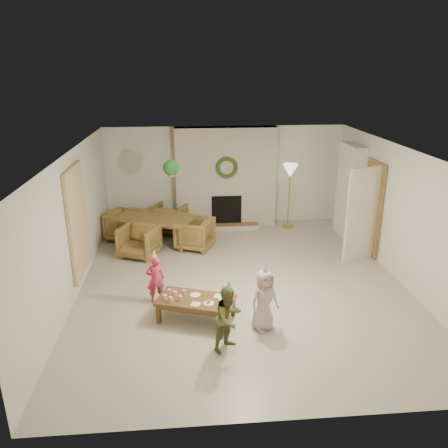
{
  "coord_description": "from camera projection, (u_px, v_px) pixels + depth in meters",
  "views": [
    {
      "loc": [
        -0.99,
        -7.49,
        3.88
      ],
      "look_at": [
        -0.3,
        0.4,
        1.05
      ],
      "focal_mm": 35.44,
      "sensor_mm": 36.0,
      "label": 1
    }
  ],
  "objects": [
    {
      "name": "floor",
      "position": [
        242.0,
        282.0,
        8.41
      ],
      "size": [
        7.0,
        7.0,
        0.0
      ],
      "primitive_type": "plane",
      "color": "#B7B29E",
      "rests_on": "ground"
    },
    {
      "name": "ceiling",
      "position": [
        243.0,
        152.0,
        7.57
      ],
      "size": [
        7.0,
        7.0,
        0.0
      ],
      "primitive_type": "plane",
      "rotation": [
        3.14,
        0.0,
        0.0
      ],
      "color": "white",
      "rests_on": "wall_back"
    },
    {
      "name": "wall_back",
      "position": [
        225.0,
        176.0,
        11.27
      ],
      "size": [
        7.0,
        0.0,
        7.0
      ],
      "primitive_type": "plane",
      "rotation": [
        1.57,
        0.0,
        0.0
      ],
      "color": "silver",
      "rests_on": "floor"
    },
    {
      "name": "wall_front",
      "position": [
        284.0,
        328.0,
        4.7
      ],
      "size": [
        7.0,
        0.0,
        7.0
      ],
      "primitive_type": "plane",
      "rotation": [
        -1.57,
        0.0,
        0.0
      ],
      "color": "silver",
      "rests_on": "floor"
    },
    {
      "name": "wall_left",
      "position": [
        73.0,
        225.0,
        7.74
      ],
      "size": [
        0.0,
        7.0,
        7.0
      ],
      "primitive_type": "plane",
      "rotation": [
        1.57,
        0.0,
        1.57
      ],
      "color": "silver",
      "rests_on": "floor"
    },
    {
      "name": "wall_right",
      "position": [
        402.0,
        216.0,
        8.23
      ],
      "size": [
        0.0,
        7.0,
        7.0
      ],
      "primitive_type": "plane",
      "rotation": [
        1.57,
        0.0,
        -1.57
      ],
      "color": "silver",
      "rests_on": "floor"
    },
    {
      "name": "fireplace_mass",
      "position": [
        226.0,
        177.0,
        11.08
      ],
      "size": [
        2.5,
        0.4,
        2.5
      ],
      "primitive_type": "cube",
      "color": "#511D15",
      "rests_on": "floor"
    },
    {
      "name": "fireplace_hearth",
      "position": [
        227.0,
        227.0,
        11.16
      ],
      "size": [
        1.6,
        0.3,
        0.12
      ],
      "primitive_type": "cube",
      "color": "brown",
      "rests_on": "floor"
    },
    {
      "name": "fireplace_firebox",
      "position": [
        226.0,
        210.0,
        11.18
      ],
      "size": [
        0.75,
        0.12,
        0.75
      ],
      "primitive_type": "cube",
      "color": "black",
      "rests_on": "floor"
    },
    {
      "name": "fireplace_wreath",
      "position": [
        227.0,
        168.0,
        10.77
      ],
      "size": [
        0.54,
        0.1,
        0.54
      ],
      "primitive_type": "torus",
      "rotation": [
        1.57,
        0.0,
        0.0
      ],
      "color": "#244218",
      "rests_on": "fireplace_mass"
    },
    {
      "name": "floor_lamp_base",
      "position": [
        287.0,
        226.0,
        11.35
      ],
      "size": [
        0.3,
        0.3,
        0.03
      ],
      "primitive_type": "cylinder",
      "color": "gold",
      "rests_on": "floor"
    },
    {
      "name": "floor_lamp_post",
      "position": [
        289.0,
        198.0,
        11.1
      ],
      "size": [
        0.03,
        0.03,
        1.46
      ],
      "primitive_type": "cylinder",
      "color": "gold",
      "rests_on": "floor"
    },
    {
      "name": "floor_lamp_shade",
      "position": [
        290.0,
        171.0,
        10.86
      ],
      "size": [
        0.39,
        0.39,
        0.32
      ],
      "primitive_type": "cone",
      "rotation": [
        3.14,
        0.0,
        0.0
      ],
      "color": "beige",
      "rests_on": "floor_lamp_post"
    },
    {
      "name": "bookshelf_carcass",
      "position": [
        349.0,
        191.0,
        10.43
      ],
      "size": [
        0.3,
        1.0,
        2.2
      ],
      "primitive_type": "cube",
      "color": "white",
      "rests_on": "floor"
    },
    {
      "name": "bookshelf_shelf_a",
      "position": [
        346.0,
        217.0,
        10.65
      ],
      "size": [
        0.3,
        0.92,
        0.03
      ],
      "primitive_type": "cube",
      "color": "white",
      "rests_on": "bookshelf_carcass"
    },
    {
      "name": "bookshelf_shelf_b",
      "position": [
        347.0,
        201.0,
        10.51
      ],
      "size": [
        0.3,
        0.92,
        0.03
      ],
      "primitive_type": "cube",
      "color": "white",
      "rests_on": "bookshelf_carcass"
    },
    {
      "name": "bookshelf_shelf_c",
      "position": [
        349.0,
        185.0,
        10.38
      ],
      "size": [
        0.3,
        0.92,
        0.03
      ],
      "primitive_type": "cube",
      "color": "white",
      "rests_on": "bookshelf_carcass"
    },
    {
      "name": "bookshelf_shelf_d",
      "position": [
        351.0,
        168.0,
        10.24
      ],
      "size": [
        0.3,
        0.92,
        0.03
      ],
      "primitive_type": "cube",
      "color": "white",
      "rests_on": "bookshelf_carcass"
    },
    {
      "name": "books_row_lower",
      "position": [
        348.0,
        214.0,
        10.46
      ],
      "size": [
        0.2,
        0.4,
        0.24
      ],
      "primitive_type": "cube",
      "color": "#9A3C1C",
      "rests_on": "bookshelf_shelf_a"
    },
    {
      "name": "books_row_mid",
      "position": [
        346.0,
        195.0,
        10.51
      ],
      "size": [
        0.2,
        0.44,
        0.24
      ],
      "primitive_type": "cube",
      "color": "#274B91",
      "rests_on": "bookshelf_shelf_b"
    },
    {
      "name": "books_row_upper",
      "position": [
        350.0,
        181.0,
        10.24
      ],
      "size": [
        0.2,
        0.36,
        0.22
      ],
      "primitive_type": "cube",
      "color": "gold",
      "rests_on": "bookshelf_shelf_c"
    },
    {
      "name": "door_frame",
      "position": [
        373.0,
        208.0,
        9.43
      ],
      "size": [
        0.05,
        0.86,
        2.04
      ],
      "primitive_type": "cube",
      "color": "olive",
      "rests_on": "floor"
    },
    {
      "name": "door_leaf",
      "position": [
        362.0,
        215.0,
        9.05
      ],
      "size": [
        0.77,
        0.32,
        2.0
      ],
      "primitive_type": "cube",
      "rotation": [
        0.0,
        0.0,
        -1.22
      ],
      "color": "beige",
      "rests_on": "floor"
    },
    {
      "name": "curtain_panel",
      "position": [
        78.0,
        222.0,
        7.93
      ],
      "size": [
        0.06,
        1.2,
        2.0
      ],
      "primitive_type": "cube",
      "color": "beige",
      "rests_on": "wall_left"
    },
    {
      "name": "dining_table",
      "position": [
        155.0,
        230.0,
        10.19
      ],
      "size": [
        2.02,
        1.6,
        0.62
      ],
      "primitive_type": "imported",
      "rotation": [
        0.0,
        0.0,
        -0.4
      ],
      "color": "olive",
      "rests_on": "floor"
    },
    {
      "name": "dining_chair_near",
      "position": [
        139.0,
        241.0,
        9.48
      ],
      "size": [
        0.97,
        0.98,
        0.69
      ],
      "primitive_type": "imported",
      "rotation": [
        0.0,
        0.0,
        -0.4
      ],
      "color": "olive",
      "rests_on": "floor"
    },
    {
      "name": "dining_chair_far",
      "position": [
        169.0,
        218.0,
        10.88
      ],
      "size": [
        0.97,
        0.98,
        0.69
      ],
      "primitive_type": "imported",
      "rotation": [
        0.0,
        0.0,
        2.75
      ],
      "color": "olive",
      "rests_on": "floor"
    },
    {
      "name": "dining_chair_left",
      "position": [
        125.0,
        225.0,
        10.41
      ],
      "size": [
        0.98,
        0.97,
        0.69
      ],
      "primitive_type": "imported",
      "rotation": [
        0.0,
        0.0,
        1.17
      ],
      "color": "olive",
      "rests_on": "floor"
    },
    {
      "name": "dining_chair_right",
      "position": [
        195.0,
        234.0,
        9.9
      ],
      "size": [
        0.98,
        0.97,
        0.69
      ],
      "primitive_type": "imported",
      "rotation": [
        0.0,
        0.0,
        -1.97
      ],
      "color": "olive",
      "rests_on": "floor"
    },
    {
      "name": "hanging_plant_cord",
      "position": [
        170.0,
        157.0,
        8.99
      ],
      "size": [
        0.01,
        0.01,
        0.7
      ],
      "primitive_type": "cylinder",
      "color": "tan",
      "rests_on": "ceiling"
    },
    {
      "name": "hanging_plant_pot",
      "position": [
        171.0,
        173.0,
        9.1
      ],
      "size": [
        0.16,
        0.16,
        0.12
      ],
      "primitive_type": "cylinder",
      "color": "#9D5F32",
      "rests_on": "hanging_plant_cord"
    },
    {
      "name": "hanging_plant_foliage",
      "position": [
        171.0,
        168.0,
        9.06
      ],
      "size": [
        0.32,
        0.32,
        0.32
      ],
      "primitive_type": "sphere",
      "color": "#1A501F",
      "rests_on": "hanging_plant_pot"
    },
    {
      "name": "coffee_table_top",
      "position": [
        196.0,
        300.0,
        7.07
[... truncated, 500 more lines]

